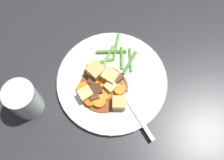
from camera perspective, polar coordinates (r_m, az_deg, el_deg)
The scene contains 28 objects.
ground_plane at distance 0.68m, azimuth -0.00°, elevation -0.47°, with size 3.00×3.00×0.00m, color #2D2D33.
dinner_plate at distance 0.68m, azimuth -0.00°, elevation -0.23°, with size 0.28×0.28×0.01m, color white.
stew_sauce at distance 0.66m, azimuth -1.91°, elevation -1.95°, with size 0.13×0.13×0.00m, color brown.
carrot_slice_0 at distance 0.65m, azimuth -1.89°, elevation -3.07°, with size 0.03×0.03×0.01m, color orange.
carrot_slice_1 at distance 0.64m, azimuth -2.80°, elevation -4.67°, with size 0.03×0.03×0.01m, color orange.
carrot_slice_2 at distance 0.66m, azimuth -2.92°, elevation -0.39°, with size 0.03×0.03×0.01m, color orange.
carrot_slice_3 at distance 0.65m, azimuth 1.66°, elevation -2.21°, with size 0.03×0.03×0.01m, color orange.
carrot_slice_4 at distance 0.65m, azimuth -4.75°, elevation -4.58°, with size 0.03×0.03×0.01m, color orange.
carrot_slice_5 at distance 0.66m, azimuth -6.23°, elevation -1.91°, with size 0.03×0.03×0.01m, color orange.
potato_chunk_0 at distance 0.64m, azimuth -5.80°, elevation -3.12°, with size 0.03×0.03×0.03m, color #E5CC7A.
potato_chunk_1 at distance 0.65m, azimuth -0.53°, elevation 0.51°, with size 0.03×0.04×0.03m, color #E5CC7A.
potato_chunk_2 at distance 0.65m, azimuth -0.32°, elevation -1.53°, with size 0.03×0.03×0.02m, color #EAD68C.
potato_chunk_3 at distance 0.63m, azimuth 1.52°, elevation -5.06°, with size 0.03×0.03×0.03m, color #DBBC6B.
potato_chunk_4 at distance 0.66m, azimuth -3.71°, elevation 1.63°, with size 0.04×0.04×0.03m, color #DBBC6B.
meat_chunk_0 at distance 0.65m, azimuth -3.91°, elevation -3.54°, with size 0.02×0.02×0.02m, color brown.
meat_chunk_1 at distance 0.66m, azimuth -4.25°, elevation -0.11°, with size 0.02×0.03×0.02m, color #56331E.
meat_chunk_2 at distance 0.66m, azimuth 1.07°, elevation 0.54°, with size 0.02×0.02×0.02m, color brown.
meat_chunk_3 at distance 0.67m, azimuth -4.89°, elevation 1.87°, with size 0.02×0.02×0.02m, color #4C2B19.
meat_chunk_4 at distance 0.65m, azimuth -3.49°, elevation -2.21°, with size 0.03×0.03×0.02m, color #4C2B19.
green_bean_0 at distance 0.70m, azimuth -0.15°, elevation 6.20°, with size 0.01×0.01×0.08m, color #4C8E33.
green_bean_1 at distance 0.69m, azimuth -1.92°, elevation 4.14°, with size 0.01×0.01×0.06m, color #66AD42.
green_bean_2 at distance 0.69m, azimuth 3.85°, elevation 3.79°, with size 0.01×0.01×0.07m, color #4C8E33.
green_bean_3 at distance 0.69m, azimuth 2.41°, elevation 4.76°, with size 0.01×0.01×0.06m, color #66AD42.
green_bean_4 at distance 0.69m, azimuth 4.07°, elevation 4.41°, with size 0.01×0.01×0.07m, color #66AD42.
green_bean_5 at distance 0.69m, azimuth -1.00°, elevation 5.02°, with size 0.01×0.01×0.07m, color #66AD42.
green_bean_6 at distance 0.71m, azimuth 0.93°, elevation 7.35°, with size 0.01×0.01×0.08m, color #66AD42.
fork at distance 0.65m, azimuth 4.46°, elevation -5.96°, with size 0.12×0.15×0.00m.
water_glass at distance 0.65m, azimuth -18.70°, elevation -4.09°, with size 0.07×0.07×0.10m, color silver.
Camera 1 is at (0.23, 0.10, 0.63)m, focal length 41.88 mm.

